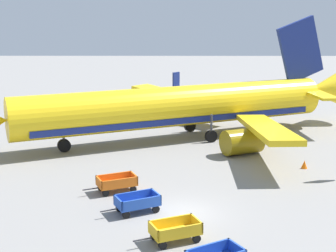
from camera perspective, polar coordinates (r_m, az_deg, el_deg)
The scene contains 6 objects.
ground_plane at distance 29.06m, azimuth 1.85°, elevation -10.16°, with size 220.00×220.00×0.00m, color gray.
airplane at distance 45.13m, azimuth 2.19°, elevation 2.32°, with size 35.73×29.28×11.34m.
baggage_cart_second_in_row at distance 25.43m, azimuth 0.85°, elevation -12.20°, with size 3.56×2.27×1.07m.
baggage_cart_third_in_row at distance 28.95m, azimuth -3.64°, elevation -8.98°, with size 3.51×2.36×1.07m.
baggage_cart_fourth_in_row at distance 32.26m, azimuth -6.07°, elevation -6.67°, with size 3.55×2.29×1.07m.
traffic_cone_near_plane at distance 38.28m, azimuth 15.76°, elevation -4.37°, with size 0.48×0.48×0.63m, color orange.
Camera 1 is at (-0.78, -26.70, 11.45)m, focal length 51.77 mm.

